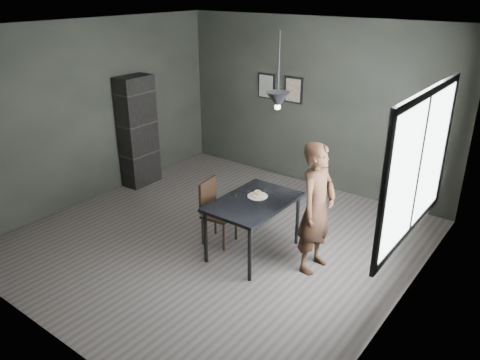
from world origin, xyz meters
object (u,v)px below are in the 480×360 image
Objects in this scene: pendant_lamp at (278,100)px; woman at (317,208)px; wood_chair at (214,208)px; shelf_unit at (138,132)px; cafe_table at (253,206)px; white_plate at (258,197)px.

woman is at bearing 7.39° from pendant_lamp.
shelf_unit reaches higher than wood_chair.
wood_chair is at bearing 101.96° from woman.
wood_chair reaches higher than cafe_table.
pendant_lamp is at bearing 2.66° from wood_chair.
shelf_unit is at bearing 169.38° from pendant_lamp.
woman is at bearing 3.88° from white_plate.
woman is at bearing 1.07° from wood_chair.
cafe_table is 3.01m from shelf_unit.
shelf_unit reaches higher than cafe_table.
shelf_unit is (-3.72, 0.52, 0.13)m from woman.
pendant_lamp is (-0.55, -0.07, 1.24)m from woman.
woman is (0.82, 0.06, 0.06)m from white_plate.
woman is 1.88× the size of pendant_lamp.
pendant_lamp is at bearing 99.49° from woman.
wood_chair is 0.47× the size of shelf_unit.
white_plate is 0.12× the size of shelf_unit.
shelf_unit is 2.17× the size of pendant_lamp.
white_plate is at bearing 95.98° from woman.
wood_chair is 2.49m from shelf_unit.
shelf_unit is at bearing 152.99° from wood_chair.
white_plate is at bearing -13.06° from shelf_unit.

